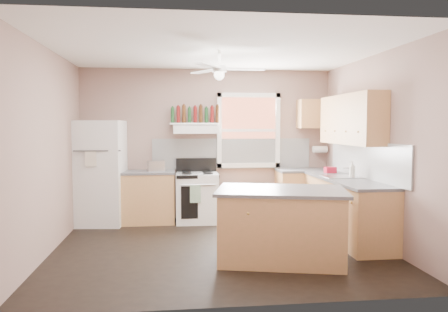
{
  "coord_description": "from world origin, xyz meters",
  "views": [
    {
      "loc": [
        -0.63,
        -5.92,
        1.69
      ],
      "look_at": [
        0.1,
        0.3,
        1.25
      ],
      "focal_mm": 35.0,
      "sensor_mm": 36.0,
      "label": 1
    }
  ],
  "objects": [
    {
      "name": "base_cabinet_right",
      "position": [
        1.95,
        0.3,
        0.43
      ],
      "size": [
        0.6,
        2.2,
        0.86
      ],
      "primitive_type": "cube",
      "color": "#B08449",
      "rests_on": "floor"
    },
    {
      "name": "upper_cabinet_corner",
      "position": [
        1.95,
        1.83,
        1.9
      ],
      "size": [
        0.6,
        0.33,
        0.52
      ],
      "primitive_type": "cube",
      "color": "#B08449",
      "rests_on": "wall_back"
    },
    {
      "name": "island",
      "position": [
        0.7,
        -0.66,
        0.43
      ],
      "size": [
        1.67,
        1.26,
        0.86
      ],
      "primitive_type": "cube",
      "rotation": [
        0.0,
        0.0,
        -0.24
      ],
      "color": "#B08449",
      "rests_on": "floor"
    },
    {
      "name": "toaster",
      "position": [
        -0.92,
        1.67,
        0.99
      ],
      "size": [
        0.31,
        0.22,
        0.18
      ],
      "primitive_type": "cube",
      "rotation": [
        0.0,
        0.0,
        0.23
      ],
      "color": "silver",
      "rests_on": "counter_left"
    },
    {
      "name": "ceiling",
      "position": [
        0.0,
        0.0,
        2.7
      ],
      "size": [
        4.5,
        4.5,
        0.0
      ],
      "primitive_type": "plane",
      "color": "white",
      "rests_on": "ground"
    },
    {
      "name": "island_top",
      "position": [
        0.7,
        -0.66,
        0.88
      ],
      "size": [
        1.77,
        1.37,
        0.04
      ],
      "primitive_type": "cube",
      "rotation": [
        0.0,
        0.0,
        -0.24
      ],
      "color": "#4B4B4E",
      "rests_on": "island"
    },
    {
      "name": "base_cabinet_left",
      "position": [
        -1.06,
        1.7,
        0.43
      ],
      "size": [
        0.9,
        0.6,
        0.86
      ],
      "primitive_type": "cube",
      "color": "#B08449",
      "rests_on": "floor"
    },
    {
      "name": "window_frame",
      "position": [
        0.75,
        1.96,
        1.6
      ],
      "size": [
        1.16,
        0.07,
        1.36
      ],
      "primitive_type": "cube",
      "color": "white",
      "rests_on": "wall_back"
    },
    {
      "name": "backsplash_right",
      "position": [
        2.23,
        0.3,
        1.18
      ],
      "size": [
        0.03,
        2.6,
        0.55
      ],
      "primitive_type": "cube",
      "color": "white",
      "rests_on": "wall_right"
    },
    {
      "name": "wine_bottles",
      "position": [
        -0.23,
        1.87,
        1.88
      ],
      "size": [
        0.86,
        0.06,
        0.31
      ],
      "color": "#143819",
      "rests_on": "bottle_shelf"
    },
    {
      "name": "paper_towel",
      "position": [
        2.07,
        1.86,
        1.25
      ],
      "size": [
        0.26,
        0.12,
        0.12
      ],
      "primitive_type": "cylinder",
      "rotation": [
        0.0,
        1.57,
        0.0
      ],
      "color": "white",
      "rests_on": "wall_back"
    },
    {
      "name": "stove",
      "position": [
        -0.21,
        1.64,
        0.43
      ],
      "size": [
        0.75,
        0.67,
        0.86
      ],
      "primitive_type": "cube",
      "rotation": [
        0.0,
        0.0,
        -0.04
      ],
      "color": "white",
      "rests_on": "floor"
    },
    {
      "name": "faucet",
      "position": [
        2.1,
        0.5,
        0.97
      ],
      "size": [
        0.03,
        0.03,
        0.14
      ],
      "primitive_type": "cylinder",
      "color": "silver",
      "rests_on": "sink"
    },
    {
      "name": "wall_right",
      "position": [
        2.27,
        0.0,
        1.35
      ],
      "size": [
        0.05,
        4.0,
        2.7
      ],
      "primitive_type": "cube",
      "color": "gray",
      "rests_on": "ground"
    },
    {
      "name": "backsplash_back",
      "position": [
        0.45,
        1.99,
        1.18
      ],
      "size": [
        2.9,
        0.03,
        0.55
      ],
      "primitive_type": "cube",
      "color": "white",
      "rests_on": "wall_back"
    },
    {
      "name": "bottle_shelf",
      "position": [
        -0.23,
        1.87,
        1.72
      ],
      "size": [
        0.9,
        0.26,
        0.03
      ],
      "primitive_type": "cube",
      "color": "white",
      "rests_on": "range_hood"
    },
    {
      "name": "ceiling_fan_hub",
      "position": [
        0.0,
        0.0,
        2.45
      ],
      "size": [
        0.2,
        0.2,
        0.08
      ],
      "primitive_type": "cylinder",
      "color": "white",
      "rests_on": "ceiling"
    },
    {
      "name": "soap_bottle",
      "position": [
        2.06,
        0.36,
        1.03
      ],
      "size": [
        0.14,
        0.14,
        0.25
      ],
      "primitive_type": "imported",
      "rotation": [
        0.0,
        0.0,
        4.02
      ],
      "color": "silver",
      "rests_on": "counter_right"
    },
    {
      "name": "floor",
      "position": [
        0.0,
        0.0,
        0.0
      ],
      "size": [
        4.5,
        4.5,
        0.0
      ],
      "primitive_type": "plane",
      "color": "black",
      "rests_on": "ground"
    },
    {
      "name": "refrigerator",
      "position": [
        -1.85,
        1.66,
        0.89
      ],
      "size": [
        0.82,
        0.8,
        1.77
      ],
      "primitive_type": "cube",
      "rotation": [
        0.0,
        0.0,
        -0.1
      ],
      "color": "white",
      "rests_on": "floor"
    },
    {
      "name": "wall_back",
      "position": [
        0.0,
        2.02,
        1.35
      ],
      "size": [
        4.5,
        0.05,
        2.7
      ],
      "primitive_type": "cube",
      "color": "gray",
      "rests_on": "ground"
    },
    {
      "name": "upper_cabinet_right",
      "position": [
        2.08,
        0.5,
        1.78
      ],
      "size": [
        0.33,
        1.8,
        0.76
      ],
      "primitive_type": "cube",
      "color": "#B08449",
      "rests_on": "wall_right"
    },
    {
      "name": "counter_corner",
      "position": [
        1.75,
        1.7,
        0.88
      ],
      "size": [
        1.02,
        0.62,
        0.04
      ],
      "primitive_type": "cube",
      "color": "#4B4B4E",
      "rests_on": "base_cabinet_corner"
    },
    {
      "name": "range_hood",
      "position": [
        -0.23,
        1.75,
        1.62
      ],
      "size": [
        0.78,
        0.5,
        0.14
      ],
      "primitive_type": "cube",
      "color": "white",
      "rests_on": "wall_back"
    },
    {
      "name": "base_cabinet_corner",
      "position": [
        1.75,
        1.7,
        0.43
      ],
      "size": [
        1.0,
        0.6,
        0.86
      ],
      "primitive_type": "cube",
      "color": "#B08449",
      "rests_on": "floor"
    },
    {
      "name": "wall_left",
      "position": [
        -2.27,
        0.0,
        1.35
      ],
      "size": [
        0.05,
        4.0,
        2.7
      ],
      "primitive_type": "cube",
      "color": "gray",
      "rests_on": "ground"
    },
    {
      "name": "cart",
      "position": [
        0.71,
        1.75,
        0.31
      ],
      "size": [
        0.71,
        0.57,
        0.62
      ],
      "primitive_type": "cube",
      "rotation": [
        0.0,
        0.0,
        -0.29
      ],
      "color": "#B08449",
      "rests_on": "floor"
    },
    {
      "name": "sink",
      "position": [
        1.94,
        0.5,
        0.9
      ],
      "size": [
        0.55,
        0.45,
        0.03
      ],
      "primitive_type": "cube",
      "color": "silver",
      "rests_on": "counter_right"
    },
    {
      "name": "window_view",
      "position": [
        0.75,
        1.98,
        1.6
      ],
      "size": [
        1.0,
        0.02,
        1.2
      ],
      "primitive_type": "cube",
      "color": "brown",
      "rests_on": "wall_back"
    },
    {
      "name": "counter_left",
      "position": [
        -1.06,
        1.7,
        0.88
      ],
      "size": [
        0.92,
        0.62,
        0.04
      ],
      "primitive_type": "cube",
      "color": "#4B4B4E",
      "rests_on": "base_cabinet_left"
    },
    {
      "name": "counter_right",
      "position": [
        1.94,
        0.3,
        0.88
      ],
      "size": [
        0.62,
        2.22,
        0.04
      ],
      "primitive_type": "cube",
      "color": "#4B4B4E",
      "rests_on": "base_cabinet_right"
    },
    {
      "name": "red_caddy",
      "position": [
        1.97,
        1.05,
        0.95
      ],
      "size": [
        0.19,
        0.14,
        0.1
      ],
      "primitive_type": "cube",
      "rotation": [
        0.0,
        0.0,
        0.12
      ],
      "color": "#A70E23",
      "rests_on": "counter_right"
    }
  ]
}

